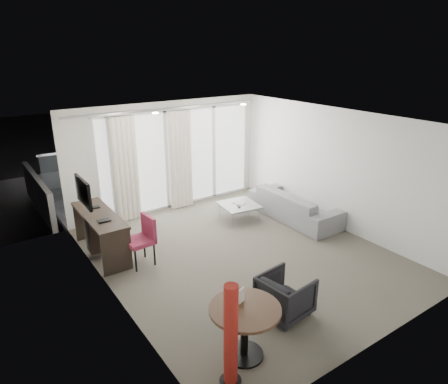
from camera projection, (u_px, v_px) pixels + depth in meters
floor at (241, 254)px, 7.73m from camera, size 5.00×6.00×0.00m
ceiling at (244, 120)px, 6.83m from camera, size 5.00×6.00×0.00m
wall_left at (109, 223)px, 5.95m from camera, size 0.00×6.00×2.60m
wall_right at (335, 169)px, 8.61m from camera, size 0.00×6.00×2.60m
wall_front at (388, 259)px, 4.96m from camera, size 5.00×0.00×2.60m
window_panel at (179, 158)px, 9.79m from camera, size 4.00×0.02×2.38m
window_frame at (179, 158)px, 9.77m from camera, size 4.10×0.06×2.44m
curtain_left at (125, 170)px, 8.89m from camera, size 0.60×0.20×2.38m
curtain_right at (181, 160)px, 9.63m from camera, size 0.60×0.20×2.38m
curtain_track at (169, 109)px, 9.07m from camera, size 4.80×0.04×0.04m
downlight_a at (155, 113)px, 7.60m from camera, size 0.12×0.12×0.02m
downlight_b at (243, 104)px, 8.71m from camera, size 0.12×0.12×0.02m
desk at (101, 234)px, 7.61m from camera, size 0.55×1.78×0.83m
tv at (83, 192)px, 7.08m from camera, size 0.05×0.80×0.50m
desk_chair at (139, 242)px, 7.22m from camera, size 0.54×0.51×0.92m
round_table at (245, 332)px, 5.08m from camera, size 1.18×1.18×0.73m
menu_card at (241, 303)px, 5.07m from camera, size 0.11×0.05×0.20m
red_lamp at (231, 336)px, 4.56m from camera, size 0.29×0.29×1.34m
tub_armchair at (285, 295)px, 5.90m from camera, size 0.78×0.76×0.64m
coffee_table at (239, 212)px, 9.23m from camera, size 0.92×0.92×0.37m
remote at (239, 207)px, 9.02m from camera, size 0.12×0.19×0.02m
magazine at (239, 204)px, 9.23m from camera, size 0.30×0.34×0.02m
sofa at (294, 205)px, 9.22m from camera, size 0.90×2.30×0.67m
terrace_slab at (156, 189)px, 11.39m from camera, size 5.60×3.00×0.12m
rattan_chair_a at (169, 174)px, 11.24m from camera, size 0.60×0.60×0.81m
rattan_chair_b at (203, 159)px, 12.77m from camera, size 0.66×0.66×0.79m
rattan_table at (187, 178)px, 11.40m from camera, size 0.63×0.63×0.49m
balustrade at (134, 159)px, 12.32m from camera, size 5.50×0.06×1.05m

